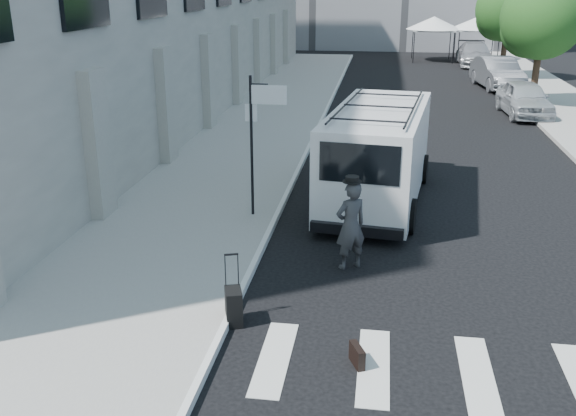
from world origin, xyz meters
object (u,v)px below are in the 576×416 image
(suitcase, at_px, (234,306))
(parked_car_b, at_px, (497,73))
(parked_car_a, at_px, (525,98))
(parked_car_c, at_px, (475,54))
(businessman, at_px, (351,226))
(briefcase, at_px, (357,356))
(cargo_van, at_px, (379,153))

(suitcase, xyz_separation_m, parked_car_b, (8.70, 27.59, 0.52))
(parked_car_a, relative_size, parked_car_c, 0.82)
(businessman, height_order, briefcase, businessman)
(parked_car_b, bearing_deg, cargo_van, -115.14)
(businessman, distance_m, parked_car_c, 35.71)
(briefcase, relative_size, parked_car_b, 0.08)
(businessman, xyz_separation_m, briefcase, (0.33, -3.65, -0.79))
(briefcase, xyz_separation_m, cargo_van, (0.17, 8.26, 1.16))
(suitcase, bearing_deg, cargo_van, 53.60)
(cargo_van, height_order, parked_car_a, cargo_van)
(parked_car_a, bearing_deg, parked_car_b, 86.54)
(briefcase, bearing_deg, parked_car_b, 54.04)
(briefcase, height_order, parked_car_b, parked_car_b)
(businessman, bearing_deg, suitcase, 20.53)
(parked_car_b, height_order, parked_car_c, parked_car_b)
(briefcase, distance_m, suitcase, 2.45)
(parked_car_a, xyz_separation_m, parked_car_b, (0.00, 7.68, 0.08))
(parked_car_c, bearing_deg, suitcase, -102.14)
(cargo_van, distance_m, parked_car_a, 14.14)
(briefcase, xyz_separation_m, parked_car_a, (6.47, 20.91, 0.60))
(businessman, distance_m, cargo_van, 4.65)
(cargo_van, bearing_deg, parked_car_c, 85.32)
(cargo_van, distance_m, parked_car_b, 21.29)
(briefcase, bearing_deg, parked_car_c, 57.30)
(parked_car_c, bearing_deg, businessman, -100.12)
(businessman, relative_size, parked_car_a, 0.42)
(businessman, xyz_separation_m, parked_car_c, (6.80, 35.06, -0.16))
(parked_car_b, relative_size, parked_car_c, 0.95)
(cargo_van, bearing_deg, suitcase, -101.26)
(briefcase, distance_m, parked_car_a, 21.90)
(parked_car_c, bearing_deg, parked_car_b, -89.15)
(businessman, relative_size, briefcase, 4.34)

